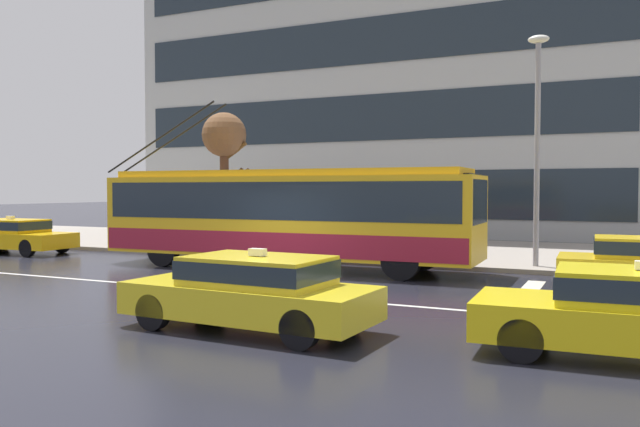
# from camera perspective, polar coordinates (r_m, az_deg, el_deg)

# --- Properties ---
(ground_plane) EXTENTS (160.00, 160.00, 0.00)m
(ground_plane) POSITION_cam_1_polar(r_m,az_deg,el_deg) (16.15, -6.32, -6.32)
(ground_plane) COLOR black
(sidewalk_slab) EXTENTS (80.00, 10.00, 0.14)m
(sidewalk_slab) POSITION_cam_1_polar(r_m,az_deg,el_deg) (25.00, 5.54, -3.14)
(sidewalk_slab) COLOR gray
(sidewalk_slab) RESTS_ON ground_plane
(crosswalk_stripe_edge_near) EXTENTS (0.44, 4.40, 0.01)m
(crosswalk_stripe_edge_near) POSITION_cam_1_polar(r_m,az_deg,el_deg) (15.34, 18.03, -6.85)
(crosswalk_stripe_edge_near) COLOR beige
(crosswalk_stripe_edge_near) RESTS_ON ground_plane
(crosswalk_stripe_inner_a) EXTENTS (0.44, 4.40, 0.01)m
(crosswalk_stripe_inner_a) POSITION_cam_1_polar(r_m,az_deg,el_deg) (15.26, 21.41, -6.94)
(crosswalk_stripe_inner_a) COLOR beige
(crosswalk_stripe_inner_a) RESTS_ON ground_plane
(crosswalk_stripe_center) EXTENTS (0.44, 4.40, 0.01)m
(crosswalk_stripe_center) POSITION_cam_1_polar(r_m,az_deg,el_deg) (15.23, 24.82, -7.01)
(crosswalk_stripe_center) COLOR beige
(crosswalk_stripe_center) RESTS_ON ground_plane
(lane_centre_line) EXTENTS (72.00, 0.14, 0.01)m
(lane_centre_line) POSITION_cam_1_polar(r_m,az_deg,el_deg) (15.15, -8.70, -6.88)
(lane_centre_line) COLOR silver
(lane_centre_line) RESTS_ON ground_plane
(trolleybus) EXTENTS (12.33, 2.81, 5.13)m
(trolleybus) POSITION_cam_1_polar(r_m,az_deg,el_deg) (19.14, -3.04, -0.08)
(trolleybus) COLOR yellow
(trolleybus) RESTS_ON ground_plane
(taxi_oncoming_far) EXTENTS (4.32, 1.88, 1.39)m
(taxi_oncoming_far) POSITION_cam_1_polar(r_m,az_deg,el_deg) (9.96, 26.57, -7.78)
(taxi_oncoming_far) COLOR yellow
(taxi_oncoming_far) RESTS_ON ground_plane
(taxi_queued_behind_bus) EXTENTS (4.72, 1.94, 1.39)m
(taxi_queued_behind_bus) POSITION_cam_1_polar(r_m,az_deg,el_deg) (26.36, -25.87, -1.69)
(taxi_queued_behind_bus) COLOR yellow
(taxi_queued_behind_bus) RESTS_ON ground_plane
(taxi_oncoming_near) EXTENTS (4.41, 1.95, 1.39)m
(taxi_oncoming_near) POSITION_cam_1_polar(r_m,az_deg,el_deg) (10.83, -6.10, -6.76)
(taxi_oncoming_near) COLOR yellow
(taxi_oncoming_near) RESTS_ON ground_plane
(bus_shelter) EXTENTS (3.83, 1.79, 2.53)m
(bus_shelter) POSITION_cam_1_polar(r_m,az_deg,el_deg) (23.33, -2.48, 1.37)
(bus_shelter) COLOR gray
(bus_shelter) RESTS_ON sidewalk_slab
(pedestrian_at_shelter) EXTENTS (1.59, 1.59, 1.95)m
(pedestrian_at_shelter) POSITION_cam_1_polar(r_m,az_deg,el_deg) (23.35, 1.04, 0.61)
(pedestrian_at_shelter) COLOR navy
(pedestrian_at_shelter) RESTS_ON sidewalk_slab
(pedestrian_approaching_curb) EXTENTS (1.29, 1.29, 1.91)m
(pedestrian_approaching_curb) POSITION_cam_1_polar(r_m,az_deg,el_deg) (22.55, -3.07, 0.24)
(pedestrian_approaching_curb) COLOR black
(pedestrian_approaching_curb) RESTS_ON sidewalk_slab
(pedestrian_walking_past) EXTENTS (0.38, 0.38, 1.68)m
(pedestrian_walking_past) POSITION_cam_1_polar(r_m,az_deg,el_deg) (23.53, -7.85, -0.88)
(pedestrian_walking_past) COLOR black
(pedestrian_walking_past) RESTS_ON sidewalk_slab
(pedestrian_waiting_by_pole) EXTENTS (0.99, 0.99, 2.04)m
(pedestrian_waiting_by_pole) POSITION_cam_1_polar(r_m,az_deg,el_deg) (23.94, -1.89, 0.69)
(pedestrian_waiting_by_pole) COLOR #4A4F4F
(pedestrian_waiting_by_pole) RESTS_ON sidewalk_slab
(street_lamp) EXTENTS (0.60, 0.32, 6.70)m
(street_lamp) POSITION_cam_1_polar(r_m,az_deg,el_deg) (19.62, 18.94, 7.09)
(street_lamp) COLOR #91909A
(street_lamp) RESTS_ON sidewalk_slab
(street_tree_bare) EXTENTS (2.01, 1.83, 5.24)m
(street_tree_bare) POSITION_cam_1_polar(r_m,az_deg,el_deg) (25.16, -8.59, 6.49)
(street_tree_bare) COLOR brown
(street_tree_bare) RESTS_ON sidewalk_slab
(office_tower_corner_left) EXTENTS (27.88, 16.15, 27.74)m
(office_tower_corner_left) POSITION_cam_1_polar(r_m,az_deg,el_deg) (41.80, 7.62, 18.12)
(office_tower_corner_left) COLOR #AFB3B2
(office_tower_corner_left) RESTS_ON ground_plane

